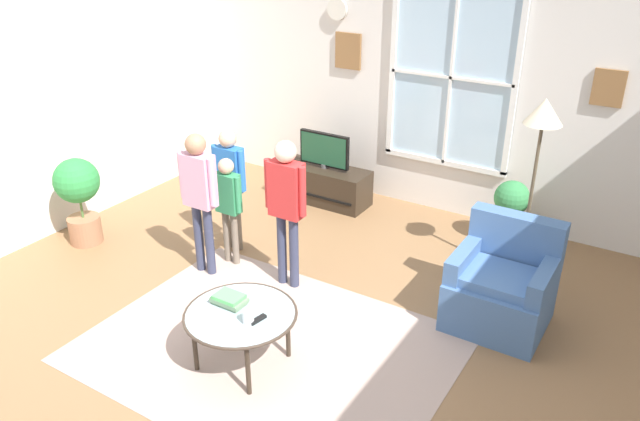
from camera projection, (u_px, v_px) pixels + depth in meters
The scene contains 17 objects.
ground_plane at pixel (278, 347), 4.91m from camera, with size 6.83×6.63×0.02m, color olive.
back_wall at pixel (442, 79), 6.62m from camera, with size 6.23×0.17×2.94m.
area_rug at pixel (269, 348), 4.87m from camera, with size 2.75×2.08×0.01m, color tan.
tv_stand at pixel (324, 185), 7.27m from camera, with size 1.07×0.43×0.42m.
television at pixel (324, 150), 7.08m from camera, with size 0.62×0.08×0.42m.
armchair at pixel (502, 287), 5.07m from camera, with size 0.76×0.74×0.87m.
coffee_table at pixel (241, 316), 4.54m from camera, with size 0.84×0.84×0.45m.
book_stack at pixel (229, 299), 4.61m from camera, with size 0.26×0.16×0.08m.
cup at pixel (248, 317), 4.40m from camera, with size 0.08×0.08×0.10m, color white.
remote_near_books at pixel (258, 319), 4.44m from camera, with size 0.04×0.14×0.02m, color black.
person_pink_shirt at pixel (199, 188), 5.55m from camera, with size 0.41×0.19×1.36m.
person_red_shirt at pixel (287, 198), 5.35m from camera, with size 0.41×0.19×1.38m.
person_blue_shirt at pixel (230, 176), 6.01m from camera, with size 0.37×0.17×1.24m.
person_green_shirt at pixel (228, 199), 5.79m from camera, with size 0.32×0.15×1.07m.
potted_plant_by_window at pixel (510, 210), 6.22m from camera, with size 0.35×0.35×0.70m.
potted_plant_corner at pixel (79, 193), 6.22m from camera, with size 0.45×0.45×0.90m.
floor_lamp at pixel (541, 131), 5.20m from camera, with size 0.32×0.32×1.70m.
Camera 1 is at (2.38, -3.19, 3.07)m, focal length 35.11 mm.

